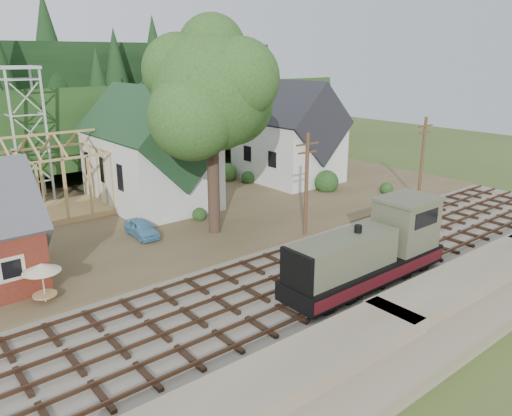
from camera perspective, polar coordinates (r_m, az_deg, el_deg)
ground at (r=30.32m, az=3.09°, el=-9.04°), size 140.00×140.00×0.00m
embankment at (r=25.54m, az=16.52°, el=-15.21°), size 64.00×5.00×1.60m
railroad_bed at (r=30.29m, az=3.09°, el=-8.90°), size 64.00×11.00×0.16m
village_flat at (r=44.25m, az=-12.81°, el=-0.68°), size 64.00×26.00×0.30m
hillside at (r=66.04m, az=-22.35°, el=4.17°), size 70.00×28.96×12.74m
ridge at (r=81.24m, az=-25.83°, el=5.96°), size 80.00×20.00×12.00m
church at (r=45.38m, az=-11.94°, el=6.38°), size 8.40×15.17×13.00m
farmhouse at (r=54.06m, az=3.71°, el=8.06°), size 8.40×10.80×10.60m
timber_frame at (r=44.94m, az=-22.24°, el=2.86°), size 8.20×6.20×6.99m
lattice_tower at (r=49.68m, az=-25.31°, el=11.70°), size 3.20×3.20×12.12m
big_tree at (r=36.61m, az=-4.99°, el=12.14°), size 10.90×8.40×14.70m
telegraph_pole_near at (r=36.97m, az=5.78°, el=2.77°), size 2.20×0.28×8.00m
telegraph_pole_far at (r=48.54m, az=18.47°, el=5.43°), size 2.20×0.28×8.00m
locomotive at (r=30.66m, az=13.12°, el=-4.90°), size 11.79×2.95×4.72m
car_blue at (r=38.23m, az=-12.94°, el=-2.27°), size 1.71×3.87×1.29m
car_red at (r=53.33m, az=4.88°, el=3.53°), size 4.52×3.26×1.14m
patio_set at (r=29.60m, az=-23.32°, el=-6.45°), size 2.03×2.03×2.27m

